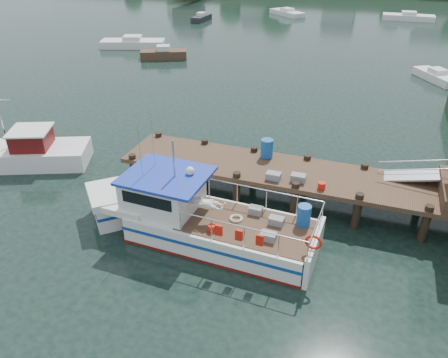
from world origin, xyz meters
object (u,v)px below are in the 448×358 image
(moored_b, at_px, (437,76))
(work_boat, at_px, (18,153))
(moored_a, at_px, (133,43))
(lobster_boat, at_px, (193,217))
(moored_rowboat, at_px, (164,54))
(dock, at_px, (419,172))
(moored_d, at_px, (287,13))
(moored_e, at_px, (202,18))
(moored_far, at_px, (408,17))

(moored_b, bearing_deg, work_boat, -110.45)
(moored_a, bearing_deg, lobster_boat, -55.03)
(moored_rowboat, bearing_deg, dock, -37.90)
(dock, height_order, moored_a, dock)
(lobster_boat, height_order, work_boat, lobster_boat)
(moored_d, bearing_deg, moored_e, -160.04)
(moored_far, distance_m, moored_a, 37.12)
(lobster_boat, relative_size, moored_d, 1.76)
(work_boat, bearing_deg, dock, -18.54)
(moored_far, height_order, moored_e, moored_far)
(lobster_boat, relative_size, moored_e, 2.50)
(moored_a, xyz_separation_m, moored_b, (28.40, -1.76, -0.08))
(moored_a, bearing_deg, work_boat, -71.95)
(moored_b, height_order, moored_d, moored_d)
(work_boat, xyz_separation_m, moored_d, (2.98, 48.74, -0.27))
(moored_a, xyz_separation_m, moored_e, (0.92, 16.12, -0.03))
(work_boat, xyz_separation_m, moored_a, (-7.54, 24.43, -0.20))
(lobster_boat, height_order, moored_a, lobster_boat)
(moored_rowboat, relative_size, moored_far, 0.67)
(moored_rowboat, bearing_deg, lobster_boat, -55.58)
(moored_rowboat, bearing_deg, moored_e, 107.44)
(moored_rowboat, height_order, moored_a, moored_rowboat)
(work_boat, bearing_deg, moored_far, 46.47)
(moored_b, distance_m, moored_d, 31.61)
(lobster_boat, xyz_separation_m, moored_a, (-18.24, 26.96, -0.42))
(work_boat, xyz_separation_m, moored_e, (-6.62, 40.56, -0.22))
(dock, bearing_deg, lobster_boat, -153.46)
(moored_rowboat, xyz_separation_m, moored_far, (21.52, 29.02, -0.04))
(moored_far, height_order, moored_a, moored_a)
(work_boat, distance_m, moored_rowboat, 21.55)
(moored_b, xyz_separation_m, moored_d, (-17.88, 26.07, 0.01))
(lobster_boat, bearing_deg, work_boat, 168.85)
(lobster_boat, height_order, moored_far, lobster_boat)
(dock, distance_m, moored_e, 46.60)
(moored_d, xyz_separation_m, moored_e, (-9.60, -8.18, 0.04))
(moored_far, xyz_separation_m, moored_e, (-25.59, -9.86, -0.01))
(dock, bearing_deg, moored_a, 138.66)
(lobster_boat, xyz_separation_m, moored_e, (-17.32, 43.09, -0.45))
(moored_e, bearing_deg, moored_d, 31.84)
(work_boat, height_order, moored_b, work_boat)
(moored_far, height_order, moored_b, moored_far)
(dock, height_order, moored_d, dock)
(moored_far, height_order, moored_d, moored_far)
(moored_a, bearing_deg, moored_e, 87.62)
(work_boat, height_order, moored_rowboat, work_boat)
(lobster_boat, distance_m, work_boat, 10.99)
(moored_d, bearing_deg, lobster_boat, -101.91)
(moored_b, bearing_deg, dock, -73.88)
(moored_a, distance_m, moored_e, 16.15)
(work_boat, xyz_separation_m, moored_far, (18.97, 50.42, -0.22))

